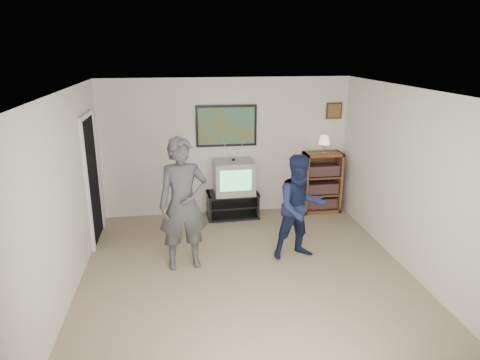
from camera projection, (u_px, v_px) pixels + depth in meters
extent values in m
cube|color=#876C55|center=(248.00, 278.00, 5.81)|extent=(4.50, 5.00, 0.01)
cube|color=white|center=(249.00, 91.00, 5.07)|extent=(4.50, 5.00, 0.01)
cube|color=silver|center=(226.00, 147.00, 7.80)|extent=(4.50, 0.01, 2.50)
cube|color=silver|center=(64.00, 200.00, 5.13)|extent=(0.01, 5.00, 2.50)
cube|color=silver|center=(414.00, 183.00, 5.75)|extent=(0.01, 5.00, 2.50)
cube|color=black|center=(232.00, 194.00, 7.79)|extent=(0.95, 0.55, 0.04)
cube|color=black|center=(233.00, 215.00, 7.92)|extent=(0.95, 0.55, 0.04)
cube|color=black|center=(209.00, 206.00, 7.80)|extent=(0.06, 0.50, 0.47)
cube|color=black|center=(256.00, 203.00, 7.92)|extent=(0.06, 0.50, 0.47)
imported|color=#3F4043|center=(183.00, 204.00, 5.87)|extent=(0.73, 0.53, 1.87)
imported|color=#161E3E|center=(300.00, 207.00, 6.19)|extent=(0.84, 0.69, 1.57)
cube|color=white|center=(179.00, 188.00, 6.02)|extent=(0.06, 0.13, 0.04)
cube|color=white|center=(296.00, 183.00, 6.28)|extent=(0.07, 0.13, 0.04)
cube|color=black|center=(226.00, 126.00, 7.66)|extent=(1.10, 0.03, 0.75)
cube|color=white|center=(195.00, 110.00, 7.50)|extent=(0.28, 0.02, 0.14)
cube|color=black|center=(334.00, 111.00, 7.87)|extent=(0.30, 0.03, 0.30)
cube|color=black|center=(92.00, 180.00, 6.72)|extent=(0.03, 0.85, 2.00)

